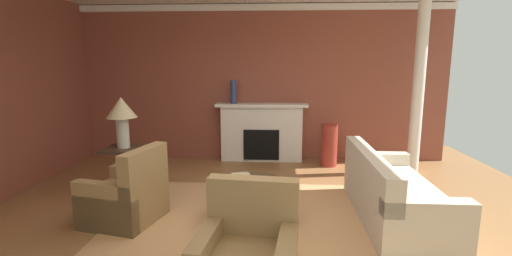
# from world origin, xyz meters

# --- Properties ---
(ground_plane) EXTENTS (8.96, 8.96, 0.00)m
(ground_plane) POSITION_xyz_m (0.00, 0.00, 0.00)
(ground_plane) COLOR olive
(wall_fireplace) EXTENTS (7.50, 0.12, 3.07)m
(wall_fireplace) POSITION_xyz_m (0.00, 3.15, 1.53)
(wall_fireplace) COLOR brown
(wall_fireplace) RESTS_ON ground_plane
(crown_moulding) EXTENTS (7.50, 0.08, 0.12)m
(crown_moulding) POSITION_xyz_m (0.00, 3.07, 2.99)
(crown_moulding) COLOR white
(area_rug) EXTENTS (3.46, 2.60, 0.01)m
(area_rug) POSITION_xyz_m (0.10, 0.18, 0.01)
(area_rug) COLOR tan
(area_rug) RESTS_ON ground_plane
(fireplace) EXTENTS (1.80, 0.35, 1.16)m
(fireplace) POSITION_xyz_m (0.12, 2.94, 0.55)
(fireplace) COLOR white
(fireplace) RESTS_ON ground_plane
(sofa) EXTENTS (0.92, 2.11, 0.85)m
(sofa) POSITION_xyz_m (1.86, 0.26, 0.30)
(sofa) COLOR beige
(sofa) RESTS_ON ground_plane
(armchair_near_window) EXTENTS (0.97, 0.97, 0.95)m
(armchair_near_window) POSITION_xyz_m (-1.42, 0.00, 0.31)
(armchair_near_window) COLOR #9E7A4C
(armchair_near_window) RESTS_ON ground_plane
(coffee_table) EXTENTS (1.00, 1.00, 0.45)m
(coffee_table) POSITION_xyz_m (0.10, 0.18, 0.34)
(coffee_table) COLOR #3D2D1E
(coffee_table) RESTS_ON ground_plane
(side_table) EXTENTS (0.56, 0.56, 0.70)m
(side_table) POSITION_xyz_m (-1.85, 1.00, 0.40)
(side_table) COLOR #3D2D1E
(side_table) RESTS_ON ground_plane
(table_lamp) EXTENTS (0.44, 0.44, 0.75)m
(table_lamp) POSITION_xyz_m (-1.85, 1.00, 1.22)
(table_lamp) COLOR beige
(table_lamp) RESTS_ON side_table
(vase_tall_corner) EXTENTS (0.31, 0.31, 0.80)m
(vase_tall_corner) POSITION_xyz_m (1.42, 2.64, 0.40)
(vase_tall_corner) COLOR #9E3328
(vase_tall_corner) RESTS_ON ground_plane
(vase_mantel_left) EXTENTS (0.12, 0.12, 0.46)m
(vase_mantel_left) POSITION_xyz_m (-0.43, 2.89, 1.38)
(vase_mantel_left) COLOR navy
(vase_mantel_left) RESTS_ON fireplace
(book_red_cover) EXTENTS (0.23, 0.23, 0.06)m
(book_red_cover) POSITION_xyz_m (-0.00, 0.18, 0.48)
(book_red_cover) COLOR tan
(book_red_cover) RESTS_ON coffee_table
(book_art_folio) EXTENTS (0.27, 0.24, 0.03)m
(book_art_folio) POSITION_xyz_m (-0.04, 0.30, 0.52)
(book_art_folio) COLOR tan
(book_art_folio) RESTS_ON coffee_table
(column_white) EXTENTS (0.20, 0.20, 3.07)m
(column_white) POSITION_xyz_m (2.86, 2.28, 1.53)
(column_white) COLOR white
(column_white) RESTS_ON ground_plane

